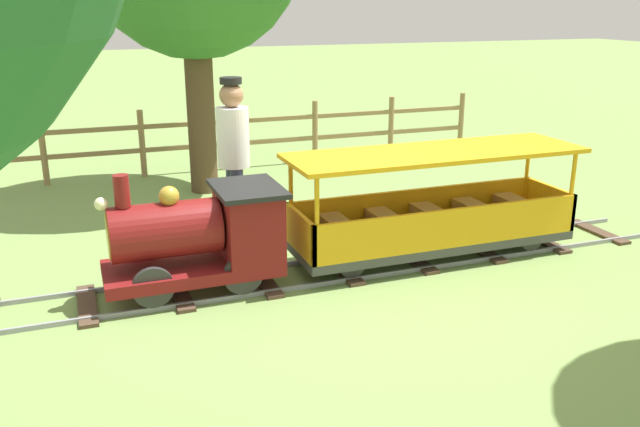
% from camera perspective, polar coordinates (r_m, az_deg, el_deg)
% --- Properties ---
extents(ground_plane, '(60.00, 60.00, 0.00)m').
position_cam_1_polar(ground_plane, '(5.92, 0.95, -4.98)').
color(ground_plane, '#75934C').
extents(track, '(0.76, 6.40, 0.04)m').
position_cam_1_polar(track, '(5.94, 1.81, -4.70)').
color(track, gray).
rests_on(track, ground_plane).
extents(locomotive, '(0.72, 1.45, 0.99)m').
position_cam_1_polar(locomotive, '(5.46, -9.90, -1.80)').
color(locomotive, maroon).
rests_on(locomotive, ground_plane).
extents(passenger_car, '(0.82, 2.70, 0.97)m').
position_cam_1_polar(passenger_car, '(6.19, 9.58, -0.07)').
color(passenger_car, '#3F3F3F').
rests_on(passenger_car, ground_plane).
extents(conductor_person, '(0.30, 0.30, 1.62)m').
position_cam_1_polar(conductor_person, '(6.29, -7.36, 5.38)').
color(conductor_person, '#282D47').
rests_on(conductor_person, ground_plane).
extents(fence_section, '(0.08, 7.48, 0.90)m').
position_cam_1_polar(fence_section, '(9.52, -7.46, 6.61)').
color(fence_section, '#93754C').
rests_on(fence_section, ground_plane).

